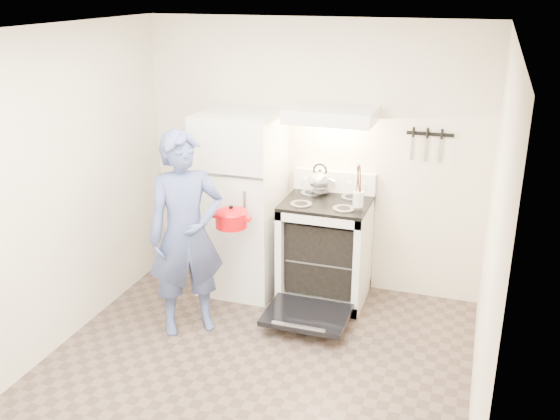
% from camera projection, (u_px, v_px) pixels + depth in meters
% --- Properties ---
extents(floor, '(3.60, 3.60, 0.00)m').
position_uv_depth(floor, '(244.00, 382.00, 4.61)').
color(floor, brown).
rests_on(floor, ground).
extents(back_wall, '(3.20, 0.02, 2.50)m').
position_uv_depth(back_wall, '(312.00, 157.00, 5.78)').
color(back_wall, beige).
rests_on(back_wall, ground).
extents(refrigerator, '(0.70, 0.70, 1.70)m').
position_uv_depth(refrigerator, '(241.00, 203.00, 5.78)').
color(refrigerator, silver).
rests_on(refrigerator, floor).
extents(stove_body, '(0.76, 0.65, 0.92)m').
position_uv_depth(stove_body, '(325.00, 252.00, 5.70)').
color(stove_body, silver).
rests_on(stove_body, floor).
extents(cooktop, '(0.76, 0.65, 0.03)m').
position_uv_depth(cooktop, '(327.00, 203.00, 5.53)').
color(cooktop, black).
rests_on(cooktop, stove_body).
extents(backsplash, '(0.76, 0.07, 0.20)m').
position_uv_depth(backsplash, '(335.00, 181.00, 5.75)').
color(backsplash, silver).
rests_on(backsplash, cooktop).
extents(oven_door, '(0.70, 0.54, 0.04)m').
position_uv_depth(oven_door, '(307.00, 315.00, 5.28)').
color(oven_door, black).
rests_on(oven_door, floor).
extents(oven_rack, '(0.60, 0.52, 0.01)m').
position_uv_depth(oven_rack, '(325.00, 254.00, 5.70)').
color(oven_rack, slate).
rests_on(oven_rack, stove_body).
extents(range_hood, '(0.76, 0.50, 0.12)m').
position_uv_depth(range_hood, '(331.00, 115.00, 5.33)').
color(range_hood, silver).
rests_on(range_hood, back_wall).
extents(knife_strip, '(0.40, 0.02, 0.03)m').
position_uv_depth(knife_strip, '(430.00, 134.00, 5.35)').
color(knife_strip, black).
rests_on(knife_strip, back_wall).
extents(pizza_stone, '(0.33, 0.33, 0.02)m').
position_uv_depth(pizza_stone, '(322.00, 249.00, 5.77)').
color(pizza_stone, '#997758').
rests_on(pizza_stone, oven_rack).
extents(tea_kettle, '(0.24, 0.20, 0.29)m').
position_uv_depth(tea_kettle, '(320.00, 179.00, 5.64)').
color(tea_kettle, '#B9B9BE').
rests_on(tea_kettle, cooktop).
extents(utensil_jar, '(0.11, 0.11, 0.13)m').
position_uv_depth(utensil_jar, '(358.00, 199.00, 5.29)').
color(utensil_jar, silver).
rests_on(utensil_jar, cooktop).
extents(person, '(0.75, 0.71, 1.72)m').
position_uv_depth(person, '(186.00, 235.00, 5.04)').
color(person, navy).
rests_on(person, floor).
extents(dutch_oven, '(0.34, 0.27, 0.23)m').
position_uv_depth(dutch_oven, '(231.00, 220.00, 5.22)').
color(dutch_oven, red).
rests_on(dutch_oven, person).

